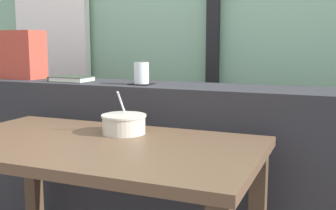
{
  "coord_description": "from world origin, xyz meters",
  "views": [
    {
      "loc": [
        0.83,
        -1.26,
        1.04
      ],
      "look_at": [
        0.11,
        0.5,
        0.75
      ],
      "focal_mm": 44.56,
      "sensor_mm": 36.0,
      "label": 1
    }
  ],
  "objects_px": {
    "coaster_square": "(142,84)",
    "juice_glass": "(141,73)",
    "breakfast_table": "(97,171)",
    "closed_book": "(71,79)",
    "throw_pillow": "(16,55)",
    "soup_bowl": "(124,124)"
  },
  "relations": [
    {
      "from": "juice_glass",
      "to": "throw_pillow",
      "type": "height_order",
      "value": "throw_pillow"
    },
    {
      "from": "breakfast_table",
      "to": "closed_book",
      "type": "height_order",
      "value": "closed_book"
    },
    {
      "from": "breakfast_table",
      "to": "juice_glass",
      "type": "bearing_deg",
      "value": 98.18
    },
    {
      "from": "juice_glass",
      "to": "throw_pillow",
      "type": "relative_size",
      "value": 0.31
    },
    {
      "from": "juice_glass",
      "to": "breakfast_table",
      "type": "bearing_deg",
      "value": -81.82
    },
    {
      "from": "coaster_square",
      "to": "closed_book",
      "type": "distance_m",
      "value": 0.4
    },
    {
      "from": "coaster_square",
      "to": "breakfast_table",
      "type": "bearing_deg",
      "value": -81.82
    },
    {
      "from": "breakfast_table",
      "to": "closed_book",
      "type": "relative_size",
      "value": 5.68
    },
    {
      "from": "juice_glass",
      "to": "soup_bowl",
      "type": "bearing_deg",
      "value": -74.52
    },
    {
      "from": "coaster_square",
      "to": "juice_glass",
      "type": "bearing_deg",
      "value": 0.0
    },
    {
      "from": "breakfast_table",
      "to": "closed_book",
      "type": "distance_m",
      "value": 0.76
    },
    {
      "from": "throw_pillow",
      "to": "breakfast_table",
      "type": "bearing_deg",
      "value": -33.64
    },
    {
      "from": "throw_pillow",
      "to": "soup_bowl",
      "type": "xyz_separation_m",
      "value": [
        0.89,
        -0.41,
        -0.24
      ]
    },
    {
      "from": "coaster_square",
      "to": "closed_book",
      "type": "bearing_deg",
      "value": 179.86
    },
    {
      "from": "juice_glass",
      "to": "soup_bowl",
      "type": "distance_m",
      "value": 0.42
    },
    {
      "from": "coaster_square",
      "to": "soup_bowl",
      "type": "xyz_separation_m",
      "value": [
        0.1,
        -0.37,
        -0.12
      ]
    },
    {
      "from": "closed_book",
      "to": "throw_pillow",
      "type": "relative_size",
      "value": 0.64
    },
    {
      "from": "coaster_square",
      "to": "throw_pillow",
      "type": "distance_m",
      "value": 0.8
    },
    {
      "from": "breakfast_table",
      "to": "juice_glass",
      "type": "xyz_separation_m",
      "value": [
        -0.08,
        0.53,
        0.31
      ]
    },
    {
      "from": "breakfast_table",
      "to": "closed_book",
      "type": "bearing_deg",
      "value": 131.75
    },
    {
      "from": "breakfast_table",
      "to": "throw_pillow",
      "type": "distance_m",
      "value": 1.11
    },
    {
      "from": "juice_glass",
      "to": "soup_bowl",
      "type": "height_order",
      "value": "juice_glass"
    }
  ]
}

